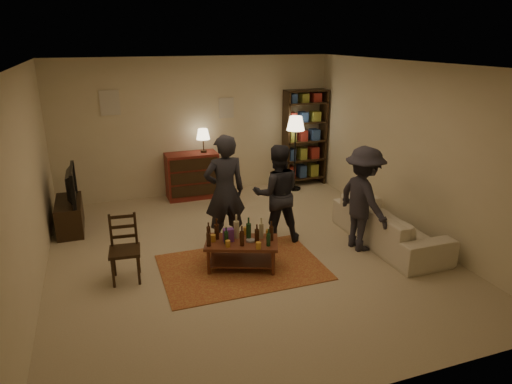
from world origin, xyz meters
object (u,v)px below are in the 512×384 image
dining_chair (124,246)px  floor_lamp (296,128)px  tv_stand (69,208)px  bookshelf (305,137)px  person_right (277,194)px  sofa (389,225)px  person_by_sofa (363,199)px  coffee_table (241,243)px  person_left (225,192)px  dresser (193,174)px

dining_chair → floor_lamp: size_ratio=0.59×
tv_stand → floor_lamp: size_ratio=0.69×
bookshelf → person_right: bookshelf is taller
sofa → person_by_sofa: bearing=90.3°
coffee_table → floor_lamp: bearing=54.2°
person_right → person_by_sofa: person_by_sofa is taller
dining_chair → person_right: (2.32, 0.46, 0.30)m
tv_stand → person_left: size_ratio=0.61×
tv_stand → sofa: size_ratio=0.51×
coffee_table → tv_stand: tv_stand is taller
person_left → tv_stand: bearing=-33.7°
dining_chair → floor_lamp: floor_lamp is taller
tv_stand → dresser: size_ratio=0.78×
coffee_table → person_by_sofa: 1.93m
bookshelf → person_right: 2.98m
dresser → person_by_sofa: (1.89, -3.12, 0.31)m
person_left → person_by_sofa: 2.04m
dining_chair → tv_stand: tv_stand is taller
person_by_sofa → dresser: bearing=26.8°
dining_chair → person_left: person_left is taller
floor_lamp → dresser: bearing=174.1°
person_left → person_right: person_left is taller
floor_lamp → person_left: size_ratio=0.89×
coffee_table → dresser: (-0.01, 3.11, 0.10)m
dresser → person_left: size_ratio=0.79×
bookshelf → sofa: (-0.05, -3.18, -0.73)m
dining_chair → person_by_sofa: person_by_sofa is taller
bookshelf → sofa: bearing=-90.8°
person_right → dresser: bearing=-60.1°
floor_lamp → person_by_sofa: (-0.20, -2.90, -0.51)m
sofa → person_left: person_left is taller
coffee_table → person_by_sofa: size_ratio=0.71×
bookshelf → person_right: bearing=-123.3°
person_by_sofa → sofa: bearing=-94.2°
coffee_table → person_right: bearing=40.8°
dresser → person_right: (0.81, -2.42, 0.29)m
sofa → person_by_sofa: 0.69m
bookshelf → dining_chair: bearing=-143.3°
person_by_sofa → bookshelf: bearing=-14.2°
person_left → bookshelf: bearing=-136.9°
dining_chair → sofa: size_ratio=0.43×
dresser → bookshelf: bookshelf is taller
dining_chair → bookshelf: (3.95, 2.94, 0.56)m
coffee_table → person_left: 0.92m
bookshelf → person_left: size_ratio=1.17×
dresser → person_right: 2.57m
dresser → person_by_sofa: 3.66m
bookshelf → person_right: size_ratio=1.31×
dresser → person_by_sofa: person_by_sofa is taller
dining_chair → tv_stand: size_ratio=0.85×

